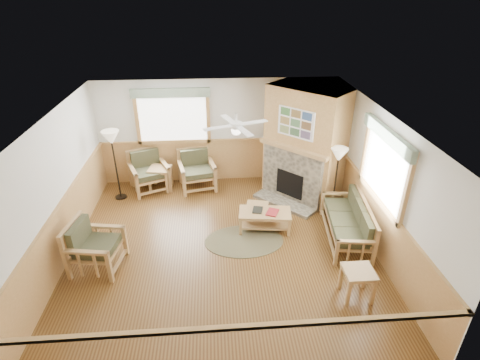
{
  "coord_description": "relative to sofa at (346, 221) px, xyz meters",
  "views": [
    {
      "loc": [
        -0.12,
        -6.05,
        4.75
      ],
      "look_at": [
        0.4,
        0.7,
        1.15
      ],
      "focal_mm": 28.0,
      "sensor_mm": 36.0,
      "label": 1
    }
  ],
  "objects": [
    {
      "name": "armchair_back_left",
      "position": [
        -4.31,
        2.43,
        0.07
      ],
      "size": [
        1.15,
        1.15,
        0.99
      ],
      "primitive_type": null,
      "rotation": [
        0.0,
        0.0,
        0.39
      ],
      "color": "#AB8350",
      "rests_on": "floor"
    },
    {
      "name": "window_back",
      "position": [
        -3.64,
        2.84,
        2.11
      ],
      "size": [
        1.9,
        0.16,
        1.5
      ],
      "primitive_type": null,
      "color": "white",
      "rests_on": "wall_back"
    },
    {
      "name": "wall_right",
      "position": [
        0.46,
        -0.12,
        0.93
      ],
      "size": [
        0.02,
        6.0,
        2.7
      ],
      "primitive_type": "cube",
      "color": "silver",
      "rests_on": "floor"
    },
    {
      "name": "braided_rug",
      "position": [
        -2.1,
        0.04,
        -0.41
      ],
      "size": [
        2.04,
        2.04,
        0.01
      ],
      "primitive_type": "cylinder",
      "rotation": [
        0.0,
        0.0,
        -0.3
      ],
      "color": "brown",
      "rests_on": "floor"
    },
    {
      "name": "armchair_back_right",
      "position": [
        -3.1,
        2.43,
        0.06
      ],
      "size": [
        1.02,
        1.02,
        0.97
      ],
      "primitive_type": null,
      "rotation": [
        0.0,
        0.0,
        0.21
      ],
      "color": "#AB8350",
      "rests_on": "floor"
    },
    {
      "name": "sofa",
      "position": [
        0.0,
        0.0,
        0.0
      ],
      "size": [
        1.91,
        0.97,
        0.84
      ],
      "primitive_type": null,
      "rotation": [
        0.0,
        0.0,
        -1.69
      ],
      "color": "#AB8350",
      "rests_on": "floor"
    },
    {
      "name": "floor",
      "position": [
        -2.54,
        -0.12,
        -0.43
      ],
      "size": [
        6.0,
        6.0,
        0.01
      ],
      "primitive_type": "cube",
      "color": "#583918",
      "rests_on": "ground"
    },
    {
      "name": "ceiling_fan",
      "position": [
        -2.24,
        0.18,
        2.24
      ],
      "size": [
        1.59,
        1.59,
        0.36
      ],
      "primitive_type": null,
      "rotation": [
        0.0,
        0.0,
        0.35
      ],
      "color": "white",
      "rests_on": "ceiling"
    },
    {
      "name": "window_right",
      "position": [
        0.42,
        -0.32,
        2.11
      ],
      "size": [
        0.16,
        1.9,
        1.5
      ],
      "primitive_type": null,
      "color": "white",
      "rests_on": "wall_right"
    },
    {
      "name": "armchair_left",
      "position": [
        -4.87,
        -0.51,
        0.05
      ],
      "size": [
        0.97,
        0.97,
        0.95
      ],
      "primitive_type": null,
      "rotation": [
        0.0,
        0.0,
        1.41
      ],
      "color": "#AB8350",
      "rests_on": "floor"
    },
    {
      "name": "fireplace",
      "position": [
        -0.49,
        1.93,
        0.93
      ],
      "size": [
        3.11,
        3.11,
        2.7
      ],
      "primitive_type": null,
      "rotation": [
        0.0,
        0.0,
        -0.79
      ],
      "color": "#AF8147",
      "rests_on": "floor"
    },
    {
      "name": "wall_front",
      "position": [
        -2.54,
        -3.12,
        0.93
      ],
      "size": [
        6.0,
        0.02,
        2.7
      ],
      "primitive_type": "cube",
      "color": "silver",
      "rests_on": "floor"
    },
    {
      "name": "wainscot",
      "position": [
        -2.54,
        -0.12,
        0.13
      ],
      "size": [
        6.0,
        6.0,
        1.1
      ],
      "primitive_type": null,
      "color": "#AF8147",
      "rests_on": "floor"
    },
    {
      "name": "wall_left",
      "position": [
        -5.54,
        -0.12,
        0.93
      ],
      "size": [
        0.02,
        6.0,
        2.7
      ],
      "primitive_type": "cube",
      "color": "silver",
      "rests_on": "floor"
    },
    {
      "name": "floor_lamp_right",
      "position": [
        0.01,
        0.95,
        0.4
      ],
      "size": [
        0.46,
        0.46,
        1.64
      ],
      "primitive_type": null,
      "rotation": [
        0.0,
        0.0,
        0.26
      ],
      "color": "black",
      "rests_on": "floor"
    },
    {
      "name": "end_table_sofa",
      "position": [
        -0.34,
        -1.62,
        -0.14
      ],
      "size": [
        0.5,
        0.48,
        0.56
      ],
      "primitive_type": null,
      "rotation": [
        0.0,
        0.0,
        -0.0
      ],
      "color": "#AB8350",
      "rests_on": "floor"
    },
    {
      "name": "end_table_chairs",
      "position": [
        -4.04,
        2.43,
        -0.12
      ],
      "size": [
        0.61,
        0.6,
        0.59
      ],
      "primitive_type": null,
      "rotation": [
        0.0,
        0.0,
        -0.18
      ],
      "color": "#AB8350",
      "rests_on": "floor"
    },
    {
      "name": "floor_lamp_left",
      "position": [
        -5.0,
        2.05,
        0.46
      ],
      "size": [
        0.51,
        0.51,
        1.76
      ],
      "primitive_type": null,
      "rotation": [
        0.0,
        0.0,
        0.31
      ],
      "color": "black",
      "rests_on": "floor"
    },
    {
      "name": "coffee_table",
      "position": [
        -1.62,
        0.44,
        -0.2
      ],
      "size": [
        1.15,
        0.67,
        0.44
      ],
      "primitive_type": null,
      "rotation": [
        0.0,
        0.0,
        -0.12
      ],
      "color": "#AB8350",
      "rests_on": "floor"
    },
    {
      "name": "book_dark",
      "position": [
        -1.77,
        0.51,
        0.04
      ],
      "size": [
        0.26,
        0.31,
        0.03
      ],
      "primitive_type": "cube",
      "rotation": [
        0.0,
        0.0,
        -0.23
      ],
      "color": "black",
      "rests_on": "coffee_table"
    },
    {
      "name": "ceiling",
      "position": [
        -2.54,
        -0.12,
        2.28
      ],
      "size": [
        6.0,
        6.0,
        0.01
      ],
      "primitive_type": "cube",
      "color": "white",
      "rests_on": "floor"
    },
    {
      "name": "book_red",
      "position": [
        -1.47,
        0.39,
        0.05
      ],
      "size": [
        0.32,
        0.36,
        0.03
      ],
      "primitive_type": "cube",
      "rotation": [
        0.0,
        0.0,
        -0.43
      ],
      "color": "maroon",
      "rests_on": "coffee_table"
    },
    {
      "name": "footstool",
      "position": [
        -1.75,
        0.74,
        -0.21
      ],
      "size": [
        0.56,
        0.56,
        0.41
      ],
      "primitive_type": null,
      "rotation": [
        0.0,
        0.0,
        -0.22
      ],
      "color": "#AB8350",
      "rests_on": "floor"
    },
    {
      "name": "wall_back",
      "position": [
        -2.54,
        2.88,
        0.93
      ],
      "size": [
        6.0,
        0.02,
        2.7
      ],
      "primitive_type": "cube",
      "color": "silver",
      "rests_on": "floor"
    }
  ]
}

